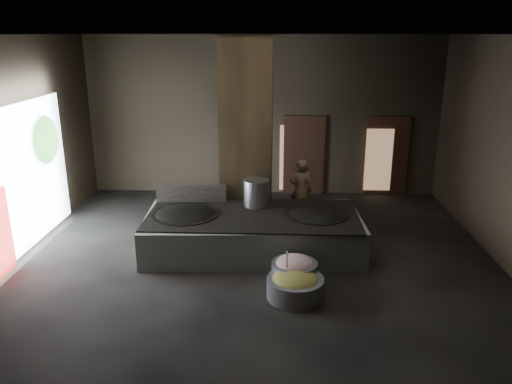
{
  "coord_description": "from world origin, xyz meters",
  "views": [
    {
      "loc": [
        0.42,
        -9.67,
        4.53
      ],
      "look_at": [
        -0.02,
        0.57,
        1.25
      ],
      "focal_mm": 35.0,
      "sensor_mm": 36.0,
      "label": 1
    }
  ],
  "objects_px": {
    "veg_basin": "(295,288)",
    "wok_left": "(185,217)",
    "hearth_platform": "(253,233)",
    "stock_pot": "(256,193)",
    "cook": "(301,191)",
    "meat_basin": "(294,274)",
    "wok_right": "(316,218)"
  },
  "relations": [
    {
      "from": "cook",
      "to": "meat_basin",
      "type": "bearing_deg",
      "value": 85.56
    },
    {
      "from": "cook",
      "to": "veg_basin",
      "type": "relative_size",
      "value": 1.56
    },
    {
      "from": "hearth_platform",
      "to": "wok_right",
      "type": "height_order",
      "value": "wok_right"
    },
    {
      "from": "meat_basin",
      "to": "hearth_platform",
      "type": "bearing_deg",
      "value": 118.15
    },
    {
      "from": "veg_basin",
      "to": "wok_left",
      "type": "bearing_deg",
      "value": 139.34
    },
    {
      "from": "hearth_platform",
      "to": "wok_left",
      "type": "relative_size",
      "value": 3.17
    },
    {
      "from": "hearth_platform",
      "to": "meat_basin",
      "type": "bearing_deg",
      "value": -64.66
    },
    {
      "from": "hearth_platform",
      "to": "stock_pot",
      "type": "height_order",
      "value": "stock_pot"
    },
    {
      "from": "wok_left",
      "to": "cook",
      "type": "distance_m",
      "value": 3.16
    },
    {
      "from": "hearth_platform",
      "to": "stock_pot",
      "type": "xyz_separation_m",
      "value": [
        0.05,
        0.55,
        0.73
      ]
    },
    {
      "from": "wok_left",
      "to": "wok_right",
      "type": "height_order",
      "value": "wok_left"
    },
    {
      "from": "wok_left",
      "to": "meat_basin",
      "type": "bearing_deg",
      "value": -33.84
    },
    {
      "from": "stock_pot",
      "to": "cook",
      "type": "distance_m",
      "value": 1.68
    },
    {
      "from": "hearth_platform",
      "to": "wok_right",
      "type": "relative_size",
      "value": 3.41
    },
    {
      "from": "stock_pot",
      "to": "veg_basin",
      "type": "height_order",
      "value": "stock_pot"
    },
    {
      "from": "hearth_platform",
      "to": "meat_basin",
      "type": "distance_m",
      "value": 1.82
    },
    {
      "from": "stock_pot",
      "to": "meat_basin",
      "type": "xyz_separation_m",
      "value": [
        0.8,
        -2.14,
        -0.89
      ]
    },
    {
      "from": "veg_basin",
      "to": "cook",
      "type": "bearing_deg",
      "value": 86.35
    },
    {
      "from": "veg_basin",
      "to": "stock_pot",
      "type": "bearing_deg",
      "value": 107.36
    },
    {
      "from": "wok_left",
      "to": "meat_basin",
      "type": "xyz_separation_m",
      "value": [
        2.3,
        -1.54,
        -0.51
      ]
    },
    {
      "from": "hearth_platform",
      "to": "cook",
      "type": "relative_size",
      "value": 2.87
    },
    {
      "from": "wok_left",
      "to": "veg_basin",
      "type": "relative_size",
      "value": 1.41
    },
    {
      "from": "hearth_platform",
      "to": "stock_pot",
      "type": "distance_m",
      "value": 0.92
    },
    {
      "from": "wok_right",
      "to": "meat_basin",
      "type": "height_order",
      "value": "wok_right"
    },
    {
      "from": "wok_right",
      "to": "meat_basin",
      "type": "xyz_separation_m",
      "value": [
        -0.5,
        -1.64,
        -0.51
      ]
    },
    {
      "from": "veg_basin",
      "to": "wok_right",
      "type": "bearing_deg",
      "value": 76.68
    },
    {
      "from": "cook",
      "to": "veg_basin",
      "type": "distance_m",
      "value": 3.91
    },
    {
      "from": "wok_left",
      "to": "stock_pot",
      "type": "height_order",
      "value": "stock_pot"
    },
    {
      "from": "hearth_platform",
      "to": "meat_basin",
      "type": "relative_size",
      "value": 5.34
    },
    {
      "from": "wok_right",
      "to": "meat_basin",
      "type": "distance_m",
      "value": 1.79
    },
    {
      "from": "cook",
      "to": "veg_basin",
      "type": "height_order",
      "value": "cook"
    },
    {
      "from": "meat_basin",
      "to": "cook",
      "type": "bearing_deg",
      "value": 85.81
    }
  ]
}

